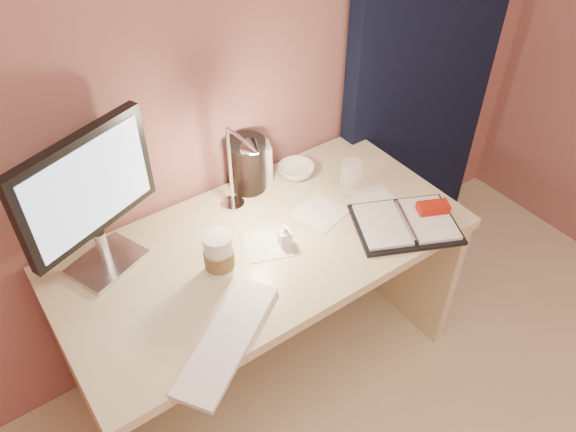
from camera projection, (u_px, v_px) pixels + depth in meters
room at (416, 29)px, 2.24m from camera, size 3.50×3.50×3.50m
desk at (254, 274)px, 2.10m from camera, size 1.40×0.70×0.73m
monitor at (87, 195)px, 1.63m from camera, size 0.44×0.23×0.49m
keyboard at (227, 339)px, 1.60m from camera, size 0.44×0.35×0.02m
planner at (408, 222)px, 1.96m from camera, size 0.43×0.39×0.05m
paper_a at (320, 212)px, 2.02m from camera, size 0.20×0.20×0.00m
paper_b at (375, 198)px, 2.08m from camera, size 0.17×0.17×0.00m
paper_c at (267, 245)px, 1.89m from camera, size 0.19×0.19×0.00m
coffee_cup at (219, 255)px, 1.76m from camera, size 0.10×0.10×0.16m
clear_cup at (350, 178)px, 2.06m from camera, size 0.08×0.08×0.14m
bowl at (296, 170)px, 2.17m from camera, size 0.14×0.14×0.04m
lotion_bottle at (285, 235)px, 1.87m from camera, size 0.05×0.05×0.09m
dark_jar at (248, 167)px, 2.07m from camera, size 0.13×0.13×0.19m
product_box at (258, 162)px, 2.12m from camera, size 0.12×0.11×0.15m
desk_lamp at (242, 169)px, 1.85m from camera, size 0.08×0.22×0.36m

